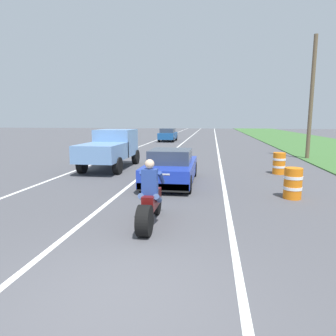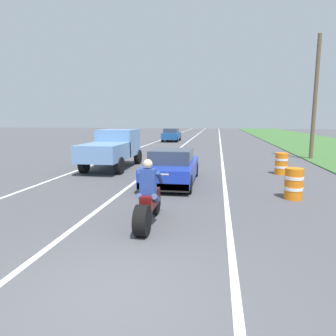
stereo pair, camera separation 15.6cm
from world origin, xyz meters
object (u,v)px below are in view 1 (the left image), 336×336
construction_barrel_mid (279,163)px  sports_car_blue (171,168)px  construction_barrel_nearest (293,183)px  motorcycle_with_rider (150,202)px  distant_car_far_ahead (168,135)px  pickup_truck_left_lane_light_blue (111,147)px

construction_barrel_mid → sports_car_blue: bearing=-149.3°
construction_barrel_nearest → construction_barrel_mid: bearing=83.6°
motorcycle_with_rider → distant_car_far_ahead: size_ratio=0.55×
motorcycle_with_rider → distant_car_far_ahead: motorcycle_with_rider is taller
sports_car_blue → distant_car_far_ahead: distant_car_far_ahead is taller
pickup_truck_left_lane_light_blue → distant_car_far_ahead: pickup_truck_left_lane_light_blue is taller
motorcycle_with_rider → sports_car_blue: motorcycle_with_rider is taller
sports_car_blue → construction_barrel_mid: 5.46m
motorcycle_with_rider → construction_barrel_nearest: size_ratio=2.21×
construction_barrel_nearest → sports_car_blue: bearing=157.4°
sports_car_blue → distant_car_far_ahead: 22.98m
construction_barrel_mid → distant_car_far_ahead: 21.54m
pickup_truck_left_lane_light_blue → construction_barrel_mid: size_ratio=4.80×
sports_car_blue → construction_barrel_nearest: bearing=-22.6°
motorcycle_with_rider → sports_car_blue: size_ratio=0.51×
construction_barrel_nearest → construction_barrel_mid: (0.51, 4.53, 0.00)m
sports_car_blue → distant_car_far_ahead: bearing=98.7°
motorcycle_with_rider → construction_barrel_mid: 8.94m
sports_car_blue → pickup_truck_left_lane_light_blue: pickup_truck_left_lane_light_blue is taller
construction_barrel_nearest → distant_car_far_ahead: (-7.65, 24.46, 0.27)m
sports_car_blue → construction_barrel_mid: bearing=30.7°
pickup_truck_left_lane_light_blue → sports_car_blue: bearing=-42.1°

